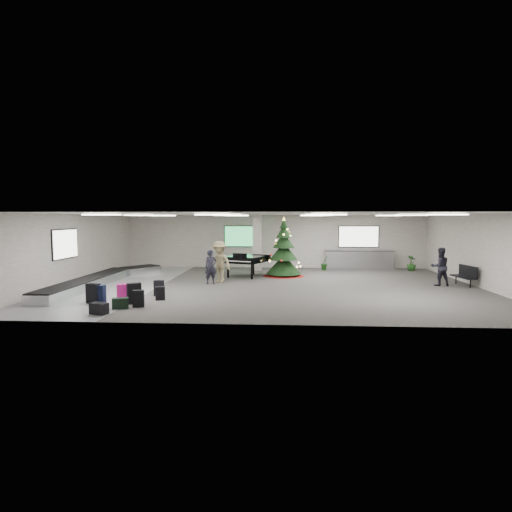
# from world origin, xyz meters

# --- Properties ---
(ground) EXTENTS (18.00, 18.00, 0.00)m
(ground) POSITION_xyz_m (0.00, 0.00, 0.00)
(ground) COLOR #3D3B38
(ground) RESTS_ON ground
(room_envelope) EXTENTS (18.02, 14.02, 3.21)m
(room_envelope) POSITION_xyz_m (-0.38, 0.67, 2.33)
(room_envelope) COLOR #9F9992
(room_envelope) RESTS_ON ground
(baggage_carousel) EXTENTS (2.28, 9.71, 0.43)m
(baggage_carousel) POSITION_xyz_m (-7.84, -0.08, 0.21)
(baggage_carousel) COLOR silver
(baggage_carousel) RESTS_ON ground
(service_counter) EXTENTS (4.05, 0.65, 1.08)m
(service_counter) POSITION_xyz_m (5.00, 6.65, 0.55)
(service_counter) COLOR silver
(service_counter) RESTS_ON ground
(suitcase_0) EXTENTS (0.54, 0.46, 0.76)m
(suitcase_0) POSITION_xyz_m (-4.80, -4.28, 0.37)
(suitcase_0) COLOR black
(suitcase_0) RESTS_ON ground
(suitcase_1) EXTENTS (0.41, 0.27, 0.60)m
(suitcase_1) POSITION_xyz_m (-4.46, -4.83, 0.29)
(suitcase_1) COLOR black
(suitcase_1) RESTS_ON ground
(pink_suitcase) EXTENTS (0.48, 0.39, 0.67)m
(pink_suitcase) POSITION_xyz_m (-5.31, -4.01, 0.33)
(pink_suitcase) COLOR #FF219E
(pink_suitcase) RESTS_ON ground
(suitcase_3) EXTENTS (0.43, 0.29, 0.62)m
(suitcase_3) POSITION_xyz_m (-4.37, -2.69, 0.30)
(suitcase_3) COLOR black
(suitcase_3) RESTS_ON ground
(navy_suitcase) EXTENTS (0.43, 0.27, 0.66)m
(navy_suitcase) POSITION_xyz_m (-6.07, -4.28, 0.32)
(navy_suitcase) COLOR black
(navy_suitcase) RESTS_ON ground
(suitcase_5) EXTENTS (0.53, 0.39, 0.73)m
(suitcase_5) POSITION_xyz_m (-6.28, -4.28, 0.35)
(suitcase_5) COLOR black
(suitcase_5) RESTS_ON ground
(green_duffel) EXTENTS (0.59, 0.44, 0.37)m
(green_duffel) POSITION_xyz_m (-4.99, -5.11, 0.18)
(green_duffel) COLOR black
(green_duffel) RESTS_ON ground
(suitcase_7) EXTENTS (0.39, 0.28, 0.52)m
(suitcase_7) POSITION_xyz_m (-4.07, -3.58, 0.25)
(suitcase_7) COLOR black
(suitcase_7) RESTS_ON ground
(black_duffel) EXTENTS (0.63, 0.48, 0.38)m
(black_duffel) POSITION_xyz_m (-5.33, -6.00, 0.18)
(black_duffel) COLOR black
(black_duffel) RESTS_ON ground
(christmas_tree) EXTENTS (2.16, 2.16, 3.08)m
(christmas_tree) POSITION_xyz_m (0.51, 3.22, 1.06)
(christmas_tree) COLOR maroon
(christmas_tree) RESTS_ON ground
(grand_piano) EXTENTS (2.39, 2.68, 1.27)m
(grand_piano) POSITION_xyz_m (-1.41, 2.84, 0.90)
(grand_piano) COLOR black
(grand_piano) RESTS_ON ground
(bench) EXTENTS (0.68, 1.49, 0.91)m
(bench) POSITION_xyz_m (8.59, 0.47, 0.51)
(bench) COLOR black
(bench) RESTS_ON ground
(traveler_a) EXTENTS (0.68, 0.61, 1.57)m
(traveler_a) POSITION_xyz_m (-2.83, 0.35, 0.78)
(traveler_a) COLOR black
(traveler_a) RESTS_ON ground
(traveler_b) EXTENTS (1.45, 1.26, 1.94)m
(traveler_b) POSITION_xyz_m (-2.50, 0.83, 0.97)
(traveler_b) COLOR #827550
(traveler_b) RESTS_ON ground
(traveler_bench) EXTENTS (0.89, 0.73, 1.71)m
(traveler_bench) POSITION_xyz_m (7.45, 0.43, 0.85)
(traveler_bench) COLOR black
(traveler_bench) RESTS_ON ground
(potted_plant_left) EXTENTS (0.58, 0.59, 0.84)m
(potted_plant_left) POSITION_xyz_m (2.89, 5.84, 0.42)
(potted_plant_left) COLOR #143E16
(potted_plant_left) RESTS_ON ground
(potted_plant_right) EXTENTS (0.68, 0.68, 0.88)m
(potted_plant_right) POSITION_xyz_m (7.82, 5.81, 0.44)
(potted_plant_right) COLOR #143E16
(potted_plant_right) RESTS_ON ground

